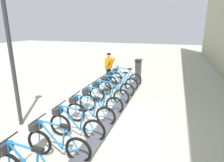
% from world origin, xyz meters
% --- Properties ---
extents(ground_plane, '(60.00, 60.00, 0.00)m').
position_xyz_m(ground_plane, '(0.00, 0.00, 0.00)').
color(ground_plane, '#ACAB9C').
extents(dock_rail_base, '(0.44, 9.78, 0.10)m').
position_xyz_m(dock_rail_base, '(0.00, 0.00, 0.05)').
color(dock_rail_base, '#47474C').
rests_on(dock_rail_base, ground).
extents(payment_kiosk, '(0.36, 0.52, 1.28)m').
position_xyz_m(payment_kiosk, '(0.05, -5.21, 0.67)').
color(payment_kiosk, '#38383D').
rests_on(payment_kiosk, ground).
extents(bike_docked_0, '(1.72, 0.54, 1.02)m').
position_xyz_m(bike_docked_0, '(0.62, -4.29, 0.43)').
color(bike_docked_0, black).
rests_on(bike_docked_0, ground).
extents(bike_docked_1, '(1.72, 0.54, 1.02)m').
position_xyz_m(bike_docked_1, '(0.62, -3.39, 0.43)').
color(bike_docked_1, black).
rests_on(bike_docked_1, ground).
extents(bike_docked_2, '(1.72, 0.54, 1.02)m').
position_xyz_m(bike_docked_2, '(0.62, -2.49, 0.43)').
color(bike_docked_2, black).
rests_on(bike_docked_2, ground).
extents(bike_docked_3, '(1.72, 0.54, 1.02)m').
position_xyz_m(bike_docked_3, '(0.62, -1.59, 0.43)').
color(bike_docked_3, black).
rests_on(bike_docked_3, ground).
extents(bike_docked_4, '(1.72, 0.54, 1.02)m').
position_xyz_m(bike_docked_4, '(0.62, -0.70, 0.43)').
color(bike_docked_4, black).
rests_on(bike_docked_4, ground).
extents(bike_docked_5, '(1.72, 0.54, 1.02)m').
position_xyz_m(bike_docked_5, '(0.62, 0.20, 0.43)').
color(bike_docked_5, black).
rests_on(bike_docked_5, ground).
extents(bike_docked_6, '(1.72, 0.54, 1.02)m').
position_xyz_m(bike_docked_6, '(0.62, 1.10, 0.43)').
color(bike_docked_6, black).
rests_on(bike_docked_6, ground).
extents(bike_docked_7, '(1.72, 0.54, 1.02)m').
position_xyz_m(bike_docked_7, '(0.62, 2.00, 0.43)').
color(bike_docked_7, black).
rests_on(bike_docked_7, ground).
extents(worker_near_rack, '(0.54, 0.67, 1.66)m').
position_xyz_m(worker_near_rack, '(1.58, -4.45, 0.91)').
color(worker_near_rack, white).
rests_on(worker_near_rack, ground).
extents(lamp_post, '(0.32, 0.32, 4.15)m').
position_xyz_m(lamp_post, '(2.69, 0.96, 2.70)').
color(lamp_post, '#2D2D33').
rests_on(lamp_post, ground).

